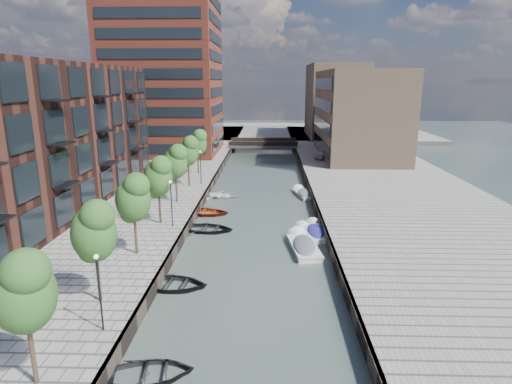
{
  "coord_description": "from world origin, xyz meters",
  "views": [
    {
      "loc": [
        1.19,
        -11.05,
        13.26
      ],
      "look_at": [
        0.0,
        26.57,
        3.5
      ],
      "focal_mm": 30.0,
      "sensor_mm": 36.0,
      "label": 1
    }
  ],
  "objects_px": {
    "motorboat_1": "(303,246)",
    "tree_6": "(197,142)",
    "tree_2": "(133,197)",
    "motorboat_3": "(315,232)",
    "sloop_1": "(172,288)",
    "sloop_3": "(221,197)",
    "tree_0": "(23,289)",
    "tree_1": "(94,230)",
    "tree_3": "(158,176)",
    "car": "(321,155)",
    "sloop_2": "(206,215)",
    "motorboat_4": "(303,194)",
    "tree_5": "(188,150)",
    "bridge": "(263,144)",
    "sloop_4": "(207,231)",
    "motorboat_2": "(304,235)",
    "tree_4": "(175,161)"
  },
  "relations": [
    {
      "from": "sloop_1",
      "to": "motorboat_3",
      "type": "relative_size",
      "value": 1.03
    },
    {
      "from": "tree_2",
      "to": "motorboat_3",
      "type": "relative_size",
      "value": 1.26
    },
    {
      "from": "sloop_3",
      "to": "motorboat_1",
      "type": "bearing_deg",
      "value": -135.58
    },
    {
      "from": "tree_2",
      "to": "tree_1",
      "type": "bearing_deg",
      "value": -90.0
    },
    {
      "from": "sloop_2",
      "to": "sloop_3",
      "type": "xyz_separation_m",
      "value": [
        0.85,
        6.7,
        0.0
      ]
    },
    {
      "from": "tree_6",
      "to": "car",
      "type": "height_order",
      "value": "tree_6"
    },
    {
      "from": "sloop_1",
      "to": "sloop_3",
      "type": "xyz_separation_m",
      "value": [
        0.77,
        22.77,
        0.0
      ]
    },
    {
      "from": "motorboat_3",
      "to": "tree_5",
      "type": "bearing_deg",
      "value": 135.42
    },
    {
      "from": "tree_0",
      "to": "tree_2",
      "type": "distance_m",
      "value": 14.0
    },
    {
      "from": "tree_3",
      "to": "sloop_1",
      "type": "height_order",
      "value": "tree_3"
    },
    {
      "from": "sloop_2",
      "to": "sloop_4",
      "type": "xyz_separation_m",
      "value": [
        0.87,
        -5.03,
        0.0
      ]
    },
    {
      "from": "sloop_3",
      "to": "sloop_4",
      "type": "bearing_deg",
      "value": -163.87
    },
    {
      "from": "sloop_3",
      "to": "motorboat_3",
      "type": "relative_size",
      "value": 0.95
    },
    {
      "from": "tree_3",
      "to": "car",
      "type": "bearing_deg",
      "value": 61.35
    },
    {
      "from": "tree_3",
      "to": "sloop_3",
      "type": "bearing_deg",
      "value": 71.83
    },
    {
      "from": "tree_2",
      "to": "motorboat_1",
      "type": "bearing_deg",
      "value": 16.97
    },
    {
      "from": "tree_4",
      "to": "sloop_2",
      "type": "xyz_separation_m",
      "value": [
        3.21,
        -1.33,
        -5.31
      ]
    },
    {
      "from": "sloop_1",
      "to": "motorboat_1",
      "type": "height_order",
      "value": "motorboat_1"
    },
    {
      "from": "tree_0",
      "to": "tree_6",
      "type": "relative_size",
      "value": 1.0
    },
    {
      "from": "tree_5",
      "to": "car",
      "type": "distance_m",
      "value": 26.57
    },
    {
      "from": "motorboat_1",
      "to": "sloop_3",
      "type": "bearing_deg",
      "value": 118.39
    },
    {
      "from": "motorboat_4",
      "to": "bridge",
      "type": "bearing_deg",
      "value": 99.02
    },
    {
      "from": "car",
      "to": "motorboat_3",
      "type": "bearing_deg",
      "value": -77.72
    },
    {
      "from": "bridge",
      "to": "sloop_4",
      "type": "height_order",
      "value": "bridge"
    },
    {
      "from": "motorboat_2",
      "to": "tree_5",
      "type": "bearing_deg",
      "value": 132.03
    },
    {
      "from": "sloop_1",
      "to": "motorboat_4",
      "type": "height_order",
      "value": "motorboat_4"
    },
    {
      "from": "tree_5",
      "to": "motorboat_3",
      "type": "xyz_separation_m",
      "value": [
        13.85,
        -13.66,
        -5.12
      ]
    },
    {
      "from": "tree_5",
      "to": "motorboat_1",
      "type": "bearing_deg",
      "value": -54.04
    },
    {
      "from": "tree_5",
      "to": "motorboat_1",
      "type": "xyz_separation_m",
      "value": [
        12.47,
        -17.19,
        -5.08
      ]
    },
    {
      "from": "sloop_1",
      "to": "tree_2",
      "type": "bearing_deg",
      "value": 49.34
    },
    {
      "from": "motorboat_4",
      "to": "tree_2",
      "type": "bearing_deg",
      "value": -123.7
    },
    {
      "from": "motorboat_4",
      "to": "tree_5",
      "type": "bearing_deg",
      "value": 178.66
    },
    {
      "from": "tree_1",
      "to": "tree_3",
      "type": "height_order",
      "value": "same"
    },
    {
      "from": "tree_3",
      "to": "motorboat_2",
      "type": "height_order",
      "value": "tree_3"
    },
    {
      "from": "tree_0",
      "to": "tree_3",
      "type": "relative_size",
      "value": 1.0
    },
    {
      "from": "sloop_3",
      "to": "motorboat_4",
      "type": "bearing_deg",
      "value": -66.31
    },
    {
      "from": "tree_1",
      "to": "motorboat_4",
      "type": "height_order",
      "value": "tree_1"
    },
    {
      "from": "tree_1",
      "to": "sloop_3",
      "type": "bearing_deg",
      "value": 81.25
    },
    {
      "from": "sloop_1",
      "to": "motorboat_4",
      "type": "distance_m",
      "value": 26.27
    },
    {
      "from": "sloop_1",
      "to": "sloop_4",
      "type": "relative_size",
      "value": 1.01
    },
    {
      "from": "motorboat_1",
      "to": "tree_6",
      "type": "bearing_deg",
      "value": 117.27
    },
    {
      "from": "tree_2",
      "to": "sloop_1",
      "type": "distance_m",
      "value": 7.11
    },
    {
      "from": "motorboat_3",
      "to": "sloop_1",
      "type": "bearing_deg",
      "value": -134.52
    },
    {
      "from": "sloop_2",
      "to": "sloop_3",
      "type": "distance_m",
      "value": 6.75
    },
    {
      "from": "tree_0",
      "to": "tree_3",
      "type": "distance_m",
      "value": 21.0
    },
    {
      "from": "tree_0",
      "to": "tree_5",
      "type": "relative_size",
      "value": 1.0
    },
    {
      "from": "sloop_3",
      "to": "motorboat_4",
      "type": "distance_m",
      "value": 9.82
    },
    {
      "from": "sloop_1",
      "to": "sloop_3",
      "type": "bearing_deg",
      "value": 3.37
    },
    {
      "from": "tree_2",
      "to": "motorboat_2",
      "type": "xyz_separation_m",
      "value": [
        12.84,
        6.76,
        -5.22
      ]
    },
    {
      "from": "motorboat_3",
      "to": "tree_3",
      "type": "bearing_deg",
      "value": -178.57
    }
  ]
}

